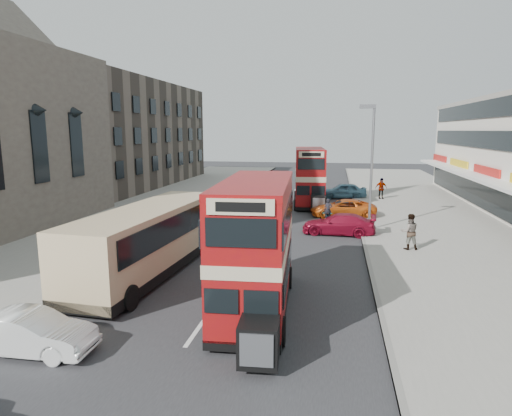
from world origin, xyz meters
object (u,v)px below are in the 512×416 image
Objects in this scene: street_lamp at (371,158)px; bus_second at (309,176)px; coach at (149,238)px; car_right_a at (339,224)px; pedestrian_far at (381,188)px; car_right_b at (343,208)px; pedestrian_near at (410,231)px; bus_main at (256,245)px; car_left_front at (30,333)px; cyclist at (328,217)px; car_right_c at (343,191)px.

bus_second is at bearing 114.46° from street_lamp.
coach is 12.75m from car_right_a.
street_lamp is 4.13× the size of pedestrian_far.
bus_second is 11.31m from car_right_a.
pedestrian_far is (3.61, 8.99, 0.45)m from car_right_b.
bus_second is 0.81× the size of coach.
pedestrian_near is at bearing -67.81° from street_lamp.
bus_main reaches higher than car_left_front.
car_right_b is (-1.52, 4.64, -4.10)m from street_lamp.
bus_second is at bearing -154.86° from car_right_b.
bus_second reaches higher than car_left_front.
car_right_a is 2.68m from cyclist.
car_right_c is 2.22× the size of pedestrian_near.
pedestrian_near is 1.04× the size of cyclist.
car_right_c is at bearing -129.21° from bus_second.
cyclist is at bearing 151.10° from street_lamp.
cyclist is (-2.61, 1.44, -4.17)m from street_lamp.
bus_main is 2.20× the size of car_left_front.
cyclist reaches higher than car_right_b.
pedestrian_near reaches higher than car_right_b.
car_right_b reaches higher than car_left_front.
cyclist is at bearing -11.63° from car_right_c.
bus_main is at bearing -26.44° from coach.
pedestrian_near reaches higher than cyclist.
bus_main is 18.75m from car_right_b.
bus_main is 28.27m from pedestrian_far.
street_lamp is 2.11× the size of car_left_front.
car_right_c is (3.02, 4.49, -1.79)m from bus_second.
coach reaches higher than car_left_front.
car_right_c reaches higher than car_right_a.
street_lamp is at bearing -74.43° from pedestrian_near.
cyclist is (-4.47, 6.02, -0.52)m from pedestrian_near.
bus_second is (-4.42, 9.72, -2.24)m from street_lamp.
car_right_a is 15.30m from pedestrian_far.
pedestrian_far is (12.58, 24.12, -0.55)m from coach.
cyclist is (-1.20, -12.77, -0.13)m from car_right_c.
car_right_c is at bearing 88.88° from cyclist.
car_right_c is at bearing -100.75° from bus_main.
bus_second is 1.80× the size of car_right_b.
bus_main reaches higher than car_right_a.
car_left_front is at bearing -108.74° from cyclist.
cyclist is at bearing 97.06° from bus_second.
car_left_front is at bearing -22.63° from car_right_c.
pedestrian_far is 13.08m from cyclist.
bus_main is 6.49m from coach.
coach is at bearing -4.26° from car_left_front.
car_right_c is 19.08m from pedestrian_near.
coach is 2.85× the size of car_left_front.
coach is 27.21m from pedestrian_far.
car_right_c is 2.32× the size of cyclist.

